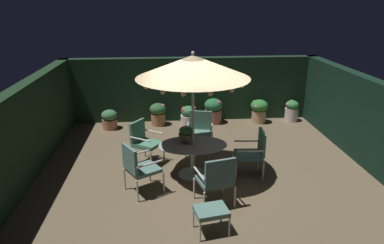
{
  "coord_description": "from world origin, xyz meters",
  "views": [
    {
      "loc": [
        -0.82,
        -6.67,
        3.61
      ],
      "look_at": [
        -0.26,
        0.31,
        1.14
      ],
      "focal_mm": 32.66,
      "sensor_mm": 36.0,
      "label": 1
    }
  ],
  "objects_px": {
    "centerpiece_planter": "(186,133)",
    "patio_chair_south": "(138,166)",
    "patio_chair_north": "(217,178)",
    "potted_plant_left_near": "(213,110)",
    "potted_plant_back_right": "(259,110)",
    "patio_chair_northeast": "(254,150)",
    "patio_chair_east": "(200,129)",
    "potted_plant_back_center": "(188,115)",
    "patio_chair_southeast": "(143,139)",
    "potted_plant_right_near": "(158,113)",
    "ottoman_footrest": "(211,212)",
    "patio_umbrella": "(193,67)",
    "potted_plant_back_left": "(292,110)",
    "potted_plant_front_corner": "(110,119)",
    "patio_dining_table": "(193,152)"
  },
  "relations": [
    {
      "from": "centerpiece_planter",
      "to": "patio_chair_south",
      "type": "height_order",
      "value": "centerpiece_planter"
    },
    {
      "from": "patio_chair_north",
      "to": "potted_plant_left_near",
      "type": "distance_m",
      "value": 4.62
    },
    {
      "from": "potted_plant_back_right",
      "to": "patio_chair_northeast",
      "type": "bearing_deg",
      "value": -107.03
    },
    {
      "from": "patio_chair_east",
      "to": "potted_plant_back_center",
      "type": "distance_m",
      "value": 2.03
    },
    {
      "from": "patio_chair_southeast",
      "to": "potted_plant_left_near",
      "type": "xyz_separation_m",
      "value": [
        1.99,
        2.63,
        -0.18
      ]
    },
    {
      "from": "patio_chair_southeast",
      "to": "potted_plant_back_right",
      "type": "bearing_deg",
      "value": 36.92
    },
    {
      "from": "potted_plant_back_right",
      "to": "potted_plant_right_near",
      "type": "bearing_deg",
      "value": 179.52
    },
    {
      "from": "patio_chair_southeast",
      "to": "ottoman_footrest",
      "type": "relative_size",
      "value": 1.68
    },
    {
      "from": "patio_umbrella",
      "to": "potted_plant_left_near",
      "type": "height_order",
      "value": "patio_umbrella"
    },
    {
      "from": "patio_chair_north",
      "to": "ottoman_footrest",
      "type": "xyz_separation_m",
      "value": [
        -0.2,
        -0.74,
        -0.2
      ]
    },
    {
      "from": "patio_chair_north",
      "to": "potted_plant_right_near",
      "type": "height_order",
      "value": "patio_chair_north"
    },
    {
      "from": "patio_umbrella",
      "to": "potted_plant_back_left",
      "type": "height_order",
      "value": "patio_umbrella"
    },
    {
      "from": "patio_chair_north",
      "to": "potted_plant_front_corner",
      "type": "height_order",
      "value": "patio_chair_north"
    },
    {
      "from": "potted_plant_front_corner",
      "to": "patio_chair_northeast",
      "type": "bearing_deg",
      "value": -42.03
    },
    {
      "from": "potted_plant_back_right",
      "to": "potted_plant_left_near",
      "type": "bearing_deg",
      "value": 176.45
    },
    {
      "from": "patio_chair_south",
      "to": "ottoman_footrest",
      "type": "bearing_deg",
      "value": -46.95
    },
    {
      "from": "potted_plant_front_corner",
      "to": "ottoman_footrest",
      "type": "bearing_deg",
      "value": -65.23
    },
    {
      "from": "patio_dining_table",
      "to": "patio_umbrella",
      "type": "distance_m",
      "value": 1.81
    },
    {
      "from": "centerpiece_planter",
      "to": "patio_umbrella",
      "type": "bearing_deg",
      "value": -40.95
    },
    {
      "from": "patio_dining_table",
      "to": "potted_plant_back_right",
      "type": "xyz_separation_m",
      "value": [
        2.31,
        3.24,
        -0.15
      ]
    },
    {
      "from": "potted_plant_left_near",
      "to": "patio_chair_northeast",
      "type": "bearing_deg",
      "value": -83.72
    },
    {
      "from": "patio_chair_northeast",
      "to": "ottoman_footrest",
      "type": "relative_size",
      "value": 1.7
    },
    {
      "from": "patio_chair_east",
      "to": "potted_plant_front_corner",
      "type": "height_order",
      "value": "patio_chair_east"
    },
    {
      "from": "patio_chair_east",
      "to": "ottoman_footrest",
      "type": "bearing_deg",
      "value": -92.55
    },
    {
      "from": "patio_chair_south",
      "to": "potted_plant_right_near",
      "type": "distance_m",
      "value": 3.95
    },
    {
      "from": "patio_chair_south",
      "to": "potted_plant_left_near",
      "type": "bearing_deg",
      "value": 63.15
    },
    {
      "from": "patio_dining_table",
      "to": "potted_plant_back_center",
      "type": "height_order",
      "value": "patio_dining_table"
    },
    {
      "from": "patio_chair_south",
      "to": "potted_plant_back_left",
      "type": "bearing_deg",
      "value": 41.54
    },
    {
      "from": "patio_chair_northeast",
      "to": "potted_plant_left_near",
      "type": "bearing_deg",
      "value": 96.28
    },
    {
      "from": "patio_chair_north",
      "to": "centerpiece_planter",
      "type": "bearing_deg",
      "value": 108.67
    },
    {
      "from": "patio_umbrella",
      "to": "potted_plant_left_near",
      "type": "relative_size",
      "value": 3.52
    },
    {
      "from": "patio_chair_south",
      "to": "ottoman_footrest",
      "type": "relative_size",
      "value": 1.72
    },
    {
      "from": "patio_dining_table",
      "to": "patio_chair_south",
      "type": "xyz_separation_m",
      "value": [
        -1.11,
        -0.66,
        0.04
      ]
    },
    {
      "from": "patio_chair_northeast",
      "to": "potted_plant_front_corner",
      "type": "relative_size",
      "value": 1.76
    },
    {
      "from": "patio_dining_table",
      "to": "potted_plant_back_center",
      "type": "distance_m",
      "value": 3.28
    },
    {
      "from": "patio_umbrella",
      "to": "potted_plant_back_right",
      "type": "bearing_deg",
      "value": 54.56
    },
    {
      "from": "patio_chair_south",
      "to": "potted_plant_back_right",
      "type": "xyz_separation_m",
      "value": [
        3.42,
        3.9,
        -0.19
      ]
    },
    {
      "from": "patio_chair_northeast",
      "to": "potted_plant_left_near",
      "type": "relative_size",
      "value": 1.33
    },
    {
      "from": "patio_dining_table",
      "to": "potted_plant_back_right",
      "type": "height_order",
      "value": "patio_dining_table"
    },
    {
      "from": "potted_plant_back_center",
      "to": "potted_plant_back_right",
      "type": "xyz_separation_m",
      "value": [
        2.17,
        -0.02,
        0.11
      ]
    },
    {
      "from": "potted_plant_back_right",
      "to": "potted_plant_front_corner",
      "type": "bearing_deg",
      "value": -177.41
    },
    {
      "from": "potted_plant_left_near",
      "to": "patio_chair_southeast",
      "type": "bearing_deg",
      "value": -127.06
    },
    {
      "from": "patio_chair_north",
      "to": "potted_plant_right_near",
      "type": "xyz_separation_m",
      "value": [
        -1.1,
        4.51,
        -0.22
      ]
    },
    {
      "from": "potted_plant_left_near",
      "to": "potted_plant_back_left",
      "type": "bearing_deg",
      "value": -0.76
    },
    {
      "from": "potted_plant_back_center",
      "to": "potted_plant_back_left",
      "type": "xyz_separation_m",
      "value": [
        3.22,
        0.04,
        0.05
      ]
    },
    {
      "from": "ottoman_footrest",
      "to": "potted_plant_back_left",
      "type": "distance_m",
      "value": 6.19
    },
    {
      "from": "patio_dining_table",
      "to": "potted_plant_right_near",
      "type": "relative_size",
      "value": 2.18
    },
    {
      "from": "potted_plant_back_right",
      "to": "patio_dining_table",
      "type": "bearing_deg",
      "value": -125.44
    },
    {
      "from": "patio_umbrella",
      "to": "patio_chair_south",
      "type": "height_order",
      "value": "patio_umbrella"
    },
    {
      "from": "potted_plant_back_left",
      "to": "patio_dining_table",
      "type": "bearing_deg",
      "value": -135.5
    }
  ]
}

